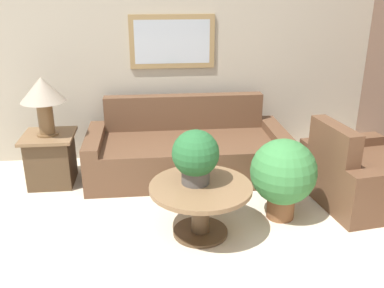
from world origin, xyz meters
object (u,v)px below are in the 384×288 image
coffee_table (201,199)px  table_lamp (43,94)px  couch_main (187,151)px  potted_plant_on_table (196,156)px  side_table (51,159)px  potted_plant_floor (283,174)px  armchair (360,176)px

coffee_table → table_lamp: bearing=141.8°
table_lamp → couch_main: bearing=3.8°
couch_main → potted_plant_on_table: potted_plant_on_table is taller
side_table → potted_plant_floor: potted_plant_floor is taller
potted_plant_on_table → potted_plant_floor: potted_plant_on_table is taller
potted_plant_on_table → potted_plant_floor: bearing=10.4°
table_lamp → potted_plant_on_table: table_lamp is taller
potted_plant_on_table → coffee_table: bearing=-54.6°
table_lamp → side_table: bearing=0.0°
coffee_table → table_lamp: 2.06m
coffee_table → armchair: bearing=14.8°
potted_plant_floor → armchair: bearing=14.8°
armchair → potted_plant_on_table: potted_plant_on_table is taller
couch_main → armchair: size_ratio=1.95×
potted_plant_floor → table_lamp: bearing=157.0°
armchair → coffee_table: (-1.70, -0.45, 0.07)m
couch_main → armchair: (1.71, -0.85, 0.00)m
couch_main → potted_plant_on_table: 1.33m
coffee_table → potted_plant_on_table: (-0.04, 0.06, 0.39)m
coffee_table → side_table: 1.95m
side_table → potted_plant_floor: 2.54m
armchair → table_lamp: size_ratio=1.84×
coffee_table → potted_plant_floor: size_ratio=1.14×
coffee_table → side_table: (-1.53, 1.20, -0.06)m
table_lamp → potted_plant_floor: 2.60m
coffee_table → potted_plant_on_table: bearing=125.4°
side_table → potted_plant_floor: size_ratio=0.73×
potted_plant_floor → coffee_table: bearing=-165.3°
coffee_table → potted_plant_floor: potted_plant_floor is taller
table_lamp → potted_plant_on_table: (1.49, -1.15, -0.29)m
armchair → potted_plant_floor: size_ratio=1.48×
armchair → coffee_table: armchair is taller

